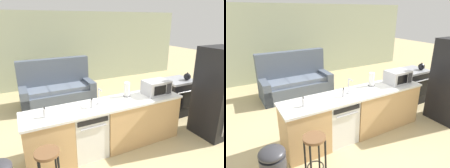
% 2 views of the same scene
% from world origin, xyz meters
% --- Properties ---
extents(ground_plane, '(24.00, 24.00, 0.00)m').
position_xyz_m(ground_plane, '(0.00, 0.00, 0.00)').
color(ground_plane, tan).
extents(wall_back, '(10.00, 0.06, 2.60)m').
position_xyz_m(wall_back, '(0.30, 4.20, 1.30)').
color(wall_back, '#A8B293').
rests_on(wall_back, ground_plane).
extents(kitchen_counter, '(2.94, 0.66, 0.90)m').
position_xyz_m(kitchen_counter, '(0.24, 0.00, 0.42)').
color(kitchen_counter, tan).
rests_on(kitchen_counter, ground_plane).
extents(dishwasher, '(0.58, 0.61, 0.84)m').
position_xyz_m(dishwasher, '(-0.25, -0.00, 0.42)').
color(dishwasher, white).
rests_on(dishwasher, ground_plane).
extents(stove_range, '(0.76, 0.68, 0.90)m').
position_xyz_m(stove_range, '(2.35, 0.55, 0.45)').
color(stove_range, black).
rests_on(stove_range, ground_plane).
extents(refrigerator, '(0.72, 0.73, 1.83)m').
position_xyz_m(refrigerator, '(2.35, -0.55, 0.92)').
color(refrigerator, black).
rests_on(refrigerator, ground_plane).
extents(microwave, '(0.50, 0.37, 0.28)m').
position_xyz_m(microwave, '(1.21, -0.00, 1.04)').
color(microwave, '#B7B7BC').
rests_on(microwave, kitchen_counter).
extents(sink_faucet, '(0.07, 0.18, 0.30)m').
position_xyz_m(sink_faucet, '(-0.01, 0.03, 1.03)').
color(sink_faucet, silver).
rests_on(sink_faucet, kitchen_counter).
extents(paper_towel_roll, '(0.14, 0.14, 0.28)m').
position_xyz_m(paper_towel_roll, '(0.62, 0.15, 1.04)').
color(paper_towel_roll, '#4C4C51').
rests_on(paper_towel_roll, kitchen_counter).
extents(soap_bottle, '(0.06, 0.06, 0.18)m').
position_xyz_m(soap_bottle, '(-0.17, -0.04, 0.97)').
color(soap_bottle, silver).
rests_on(soap_bottle, kitchen_counter).
extents(dish_soap_bottle, '(0.06, 0.06, 0.18)m').
position_xyz_m(dish_soap_bottle, '(-0.93, -0.05, 0.97)').
color(dish_soap_bottle, silver).
rests_on(dish_soap_bottle, kitchen_counter).
extents(kettle, '(0.21, 0.17, 0.19)m').
position_xyz_m(kettle, '(2.52, 0.42, 0.99)').
color(kettle, black).
rests_on(kettle, stove_range).
extents(bar_stool, '(0.32, 0.32, 0.74)m').
position_xyz_m(bar_stool, '(-1.04, -0.69, 0.54)').
color(bar_stool, brown).
rests_on(bar_stool, ground_plane).
extents(couch, '(2.01, 0.91, 1.27)m').
position_xyz_m(couch, '(-0.24, 2.57, 0.39)').
color(couch, '#515B6B').
rests_on(couch, ground_plane).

